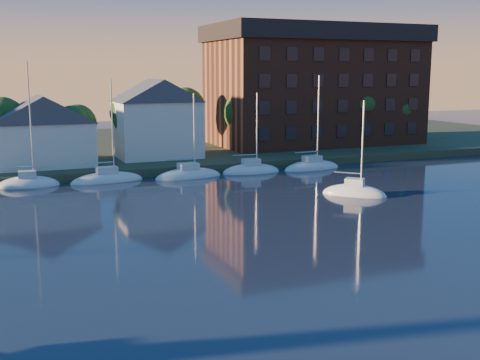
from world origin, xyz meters
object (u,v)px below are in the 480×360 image
clubhouse_centre (42,130)px  condo_block (315,84)px  clubhouse_east (157,117)px  drifting_sailboat_right (354,194)px

clubhouse_centre → condo_block: (40.00, 7.95, 4.66)m
clubhouse_east → drifting_sailboat_right: clubhouse_east is taller
condo_block → drifting_sailboat_right: size_ratio=3.05×
clubhouse_centre → drifting_sailboat_right: (26.35, -24.22, -5.04)m
condo_block → clubhouse_centre: bearing=-168.8°
clubhouse_centre → condo_block: condo_block is taller
clubhouse_centre → clubhouse_east: size_ratio=1.10×
clubhouse_centre → clubhouse_east: bearing=8.1°
clubhouse_centre → drifting_sailboat_right: bearing=-42.6°
clubhouse_east → condo_block: 26.94m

